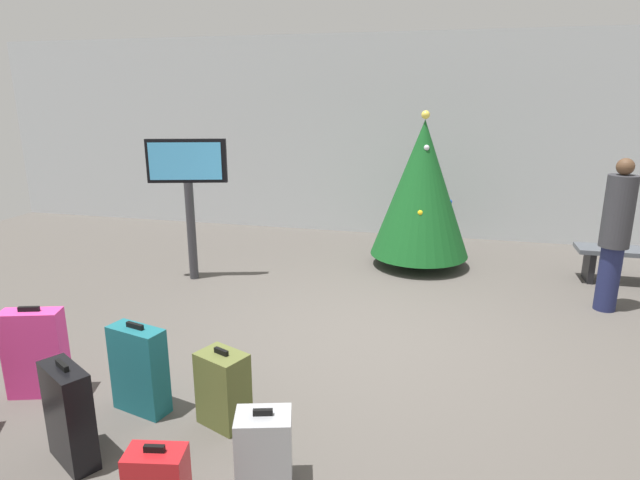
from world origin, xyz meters
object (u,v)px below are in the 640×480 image
holiday_tree (422,189)px  suitcase_7 (36,353)px  waiting_bench (636,258)px  suitcase_1 (223,389)px  flight_info_kiosk (188,180)px  suitcase_6 (264,451)px  suitcase_2 (69,415)px  suitcase_5 (139,369)px  traveller_0 (615,232)px

holiday_tree → suitcase_7: bearing=-123.7°
waiting_bench → suitcase_7: bearing=-143.8°
waiting_bench → suitcase_1: size_ratio=2.39×
suitcase_1 → suitcase_7: size_ratio=0.79×
flight_info_kiosk → suitcase_6: 4.43m
suitcase_2 → suitcase_5: bearing=80.2°
suitcase_7 → traveller_0: bearing=31.5°
waiting_bench → traveller_0: (-0.61, -1.06, 0.59)m
waiting_bench → traveller_0: size_ratio=0.84×
suitcase_5 → traveller_0: bearing=37.0°
suitcase_1 → suitcase_6: 0.79m
suitcase_6 → suitcase_2: bearing=-176.6°
waiting_bench → suitcase_2: 6.93m
suitcase_1 → suitcase_5: size_ratio=0.83×
holiday_tree → suitcase_6: holiday_tree is taller
flight_info_kiosk → suitcase_5: flight_info_kiosk is taller
suitcase_2 → suitcase_6: size_ratio=1.34×
flight_info_kiosk → suitcase_5: bearing=-70.7°
waiting_bench → suitcase_6: (-3.54, -4.81, -0.10)m
suitcase_5 → suitcase_7: suitcase_7 is taller
traveller_0 → flight_info_kiosk: bearing=-178.5°
holiday_tree → suitcase_2: holiday_tree is taller
waiting_bench → suitcase_5: bearing=-138.7°
holiday_tree → flight_info_kiosk: bearing=-156.0°
flight_info_kiosk → waiting_bench: 6.06m
waiting_bench → traveller_0: bearing=-119.8°
suitcase_1 → flight_info_kiosk: bearing=120.4°
holiday_tree → suitcase_5: size_ratio=2.99×
waiting_bench → suitcase_2: bearing=-135.1°
suitcase_5 → suitcase_6: 1.39m
suitcase_1 → suitcase_7: 1.69m
suitcase_6 → traveller_0: bearing=51.9°
traveller_0 → suitcase_1: 4.74m
flight_info_kiosk → traveller_0: 5.27m
traveller_0 → suitcase_2: (-4.30, -3.83, -0.59)m
holiday_tree → traveller_0: bearing=-27.8°
holiday_tree → waiting_bench: holiday_tree is taller
flight_info_kiosk → traveller_0: flight_info_kiosk is taller
flight_info_kiosk → suitcase_7: size_ratio=2.40×
waiting_bench → suitcase_5: size_ratio=1.98×
suitcase_5 → holiday_tree: bearing=66.1°
suitcase_1 → suitcase_7: (-1.69, 0.01, 0.09)m
suitcase_5 → suitcase_6: bearing=-25.2°
waiting_bench → suitcase_1: 5.88m
holiday_tree → suitcase_1: bearing=-105.5°
waiting_bench → suitcase_1: suitcase_1 is taller
flight_info_kiosk → waiting_bench: bearing=11.6°
flight_info_kiosk → suitcase_7: (0.09, -3.02, -0.99)m
suitcase_7 → flight_info_kiosk: bearing=91.7°
suitcase_1 → suitcase_5: bearing=179.1°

